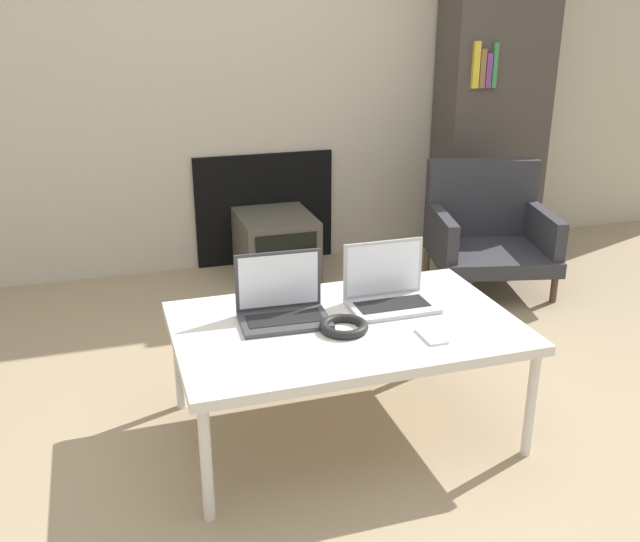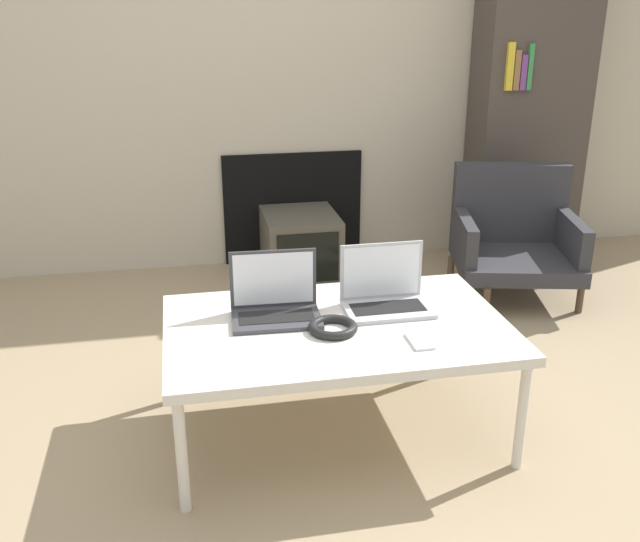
{
  "view_description": "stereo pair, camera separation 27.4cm",
  "coord_description": "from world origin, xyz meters",
  "px_view_note": "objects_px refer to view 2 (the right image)",
  "views": [
    {
      "loc": [
        -0.77,
        -2.01,
        1.5
      ],
      "look_at": [
        0.0,
        0.43,
        0.52
      ],
      "focal_mm": 40.0,
      "sensor_mm": 36.0,
      "label": 1
    },
    {
      "loc": [
        -0.5,
        -2.08,
        1.5
      ],
      "look_at": [
        0.0,
        0.43,
        0.52
      ],
      "focal_mm": 40.0,
      "sensor_mm": 36.0,
      "label": 2
    }
  ],
  "objects_px": {
    "tv": "(300,244)",
    "headphones": "(333,327)",
    "laptop_left": "(275,302)",
    "phone": "(419,341)",
    "laptop_right": "(385,294)",
    "armchair": "(513,234)"
  },
  "relations": [
    {
      "from": "laptop_right",
      "to": "laptop_left",
      "type": "bearing_deg",
      "value": -179.81
    },
    {
      "from": "laptop_left",
      "to": "tv",
      "type": "xyz_separation_m",
      "value": [
        0.35,
        1.52,
        -0.31
      ]
    },
    {
      "from": "laptop_left",
      "to": "phone",
      "type": "distance_m",
      "value": 0.53
    },
    {
      "from": "tv",
      "to": "armchair",
      "type": "height_order",
      "value": "armchair"
    },
    {
      "from": "laptop_left",
      "to": "phone",
      "type": "bearing_deg",
      "value": -31.77
    },
    {
      "from": "laptop_right",
      "to": "armchair",
      "type": "height_order",
      "value": "armchair"
    },
    {
      "from": "phone",
      "to": "tv",
      "type": "distance_m",
      "value": 1.84
    },
    {
      "from": "phone",
      "to": "laptop_left",
      "type": "bearing_deg",
      "value": 145.53
    },
    {
      "from": "headphones",
      "to": "tv",
      "type": "xyz_separation_m",
      "value": [
        0.18,
        1.68,
        -0.27
      ]
    },
    {
      "from": "laptop_left",
      "to": "headphones",
      "type": "xyz_separation_m",
      "value": [
        0.18,
        -0.16,
        -0.04
      ]
    },
    {
      "from": "laptop_left",
      "to": "tv",
      "type": "distance_m",
      "value": 1.59
    },
    {
      "from": "laptop_left",
      "to": "laptop_right",
      "type": "bearing_deg",
      "value": 2.7
    },
    {
      "from": "tv",
      "to": "headphones",
      "type": "bearing_deg",
      "value": -96.03
    },
    {
      "from": "headphones",
      "to": "armchair",
      "type": "bearing_deg",
      "value": 43.62
    },
    {
      "from": "laptop_left",
      "to": "laptop_right",
      "type": "height_order",
      "value": "same"
    },
    {
      "from": "tv",
      "to": "armchair",
      "type": "bearing_deg",
      "value": -25.06
    },
    {
      "from": "laptop_right",
      "to": "armchair",
      "type": "distance_m",
      "value": 1.45
    },
    {
      "from": "tv",
      "to": "armchair",
      "type": "distance_m",
      "value": 1.19
    },
    {
      "from": "phone",
      "to": "tv",
      "type": "bearing_deg",
      "value": 92.67
    },
    {
      "from": "headphones",
      "to": "armchair",
      "type": "relative_size",
      "value": 0.23
    },
    {
      "from": "phone",
      "to": "headphones",
      "type": "bearing_deg",
      "value": 151.89
    },
    {
      "from": "phone",
      "to": "tv",
      "type": "height_order",
      "value": "phone"
    }
  ]
}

